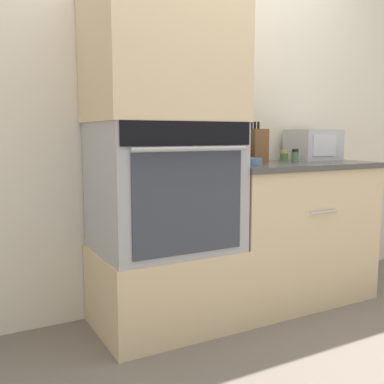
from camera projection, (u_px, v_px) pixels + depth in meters
ground_plane at (250, 330)px, 2.54m from camera, size 12.00×12.00×0.00m
wall_back at (196, 111)px, 2.92m from camera, size 8.00×0.05×2.50m
oven_cabinet_base at (165, 287)px, 2.58m from camera, size 0.78×0.60×0.46m
wall_oven at (164, 186)px, 2.50m from camera, size 0.75×0.64×0.71m
oven_cabinet_upper at (163, 52)px, 2.41m from camera, size 0.78×0.60×0.75m
counter_unit at (289, 231)px, 2.99m from camera, size 1.08×0.63×0.92m
microwave at (313, 145)px, 3.18m from camera, size 0.34×0.27×0.21m
knife_block at (255, 146)px, 2.86m from camera, size 0.11×0.16×0.26m
bowl at (250, 162)px, 2.63m from camera, size 0.14×0.14×0.04m
condiment_jar_near at (284, 156)px, 3.02m from camera, size 0.05×0.05×0.07m
condiment_jar_mid at (295, 156)px, 2.90m from camera, size 0.05×0.05×0.09m
condiment_jar_far at (219, 154)px, 2.93m from camera, size 0.05×0.05×0.12m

